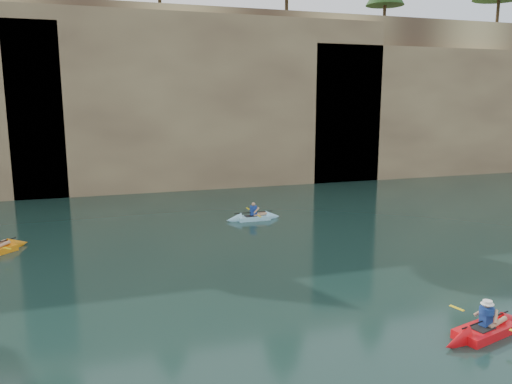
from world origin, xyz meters
name	(u,v)px	position (x,y,z in m)	size (l,w,h in m)	color
ground	(343,347)	(0.00, 0.00, 0.00)	(160.00, 160.00, 0.00)	black
cliff	(164,96)	(0.00, 30.00, 6.00)	(70.00, 16.00, 12.00)	tan
cliff_slab_center	(211,100)	(2.00, 22.60, 5.70)	(24.00, 2.40, 11.40)	#9D895F
cliff_slab_east	(462,110)	(22.00, 22.60, 4.92)	(26.00, 2.40, 9.84)	#9D895F
sea_cave_center	(119,168)	(-4.00, 21.95, 1.60)	(3.50, 1.00, 3.20)	black
sea_cave_east	(325,150)	(10.00, 21.95, 2.25)	(5.00, 1.00, 4.50)	black
main_kayaker	(485,329)	(3.68, -0.55, 0.15)	(3.12, 2.05, 1.13)	red
kayaker_ltblue_near	(253,217)	(1.80, 12.70, 0.13)	(2.76, 2.16, 1.08)	#98DEFF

